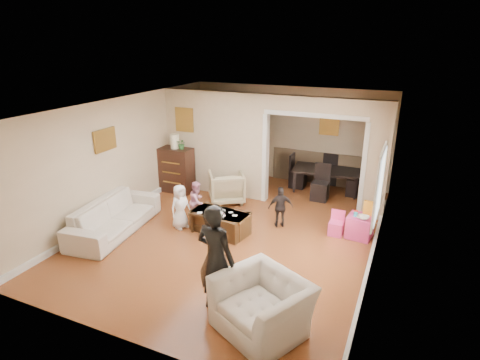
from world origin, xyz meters
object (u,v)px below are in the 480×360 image
at_px(sofa, 114,216).
at_px(adult_person, 216,259).
at_px(play_table, 360,226).
at_px(coffee_cup, 223,212).
at_px(coffee_table, 220,222).
at_px(cyan_cup, 356,214).
at_px(armchair_back, 226,187).
at_px(child_kneel_b, 197,201).
at_px(dining_table, 326,180).
at_px(table_lamp, 175,141).
at_px(dresser, 176,170).
at_px(child_toddler, 281,207).
at_px(armchair_front, 262,306).
at_px(child_kneel_a, 180,207).

distance_m(sofa, adult_person, 3.39).
xyz_separation_m(play_table, adult_person, (-1.60, -3.17, 0.61)).
height_order(sofa, coffee_cup, sofa).
xyz_separation_m(coffee_table, cyan_cup, (2.56, 0.90, 0.28)).
height_order(armchair_back, play_table, armchair_back).
bearing_deg(adult_person, cyan_cup, -106.96).
bearing_deg(child_kneel_b, armchair_back, -14.24).
height_order(sofa, dining_table, sofa).
bearing_deg(cyan_cup, coffee_table, -160.57).
bearing_deg(adult_person, armchair_back, -57.44).
bearing_deg(table_lamp, dresser, 0.00).
bearing_deg(coffee_table, coffee_cup, -26.57).
bearing_deg(table_lamp, cyan_cup, -8.89).
bearing_deg(child_toddler, sofa, -1.41).
height_order(table_lamp, coffee_table, table_lamp).
xyz_separation_m(table_lamp, child_kneel_b, (1.37, -1.33, -0.89)).
bearing_deg(table_lamp, play_table, -8.11).
bearing_deg(play_table, sofa, -158.94).
height_order(armchair_front, play_table, armchair_front).
relative_size(armchair_front, child_kneel_a, 1.23).
relative_size(coffee_cup, play_table, 0.20).
height_order(armchair_front, dresser, dresser).
bearing_deg(table_lamp, coffee_table, -38.13).
xyz_separation_m(play_table, child_toddler, (-1.61, -0.20, 0.22)).
xyz_separation_m(coffee_table, child_kneel_a, (-0.85, -0.15, 0.26)).
xyz_separation_m(armchair_front, coffee_table, (-1.82, 2.35, -0.16)).
height_order(adult_person, child_kneel_a, adult_person).
relative_size(table_lamp, child_kneel_b, 0.40).
xyz_separation_m(armchair_front, child_kneel_b, (-2.52, 2.65, 0.07)).
relative_size(cyan_cup, child_kneel_a, 0.08).
relative_size(table_lamp, dining_table, 0.21).
relative_size(coffee_table, play_table, 2.47).
height_order(table_lamp, coffee_cup, table_lamp).
relative_size(coffee_table, child_toddler, 1.32).
bearing_deg(sofa, child_kneel_b, -55.80).
xyz_separation_m(armchair_back, child_toddler, (1.64, -0.77, 0.07)).
bearing_deg(dresser, child_kneel_a, -55.46).
relative_size(table_lamp, coffee_cup, 3.73).
bearing_deg(dining_table, armchair_front, -92.26).
relative_size(dresser, play_table, 2.44).
bearing_deg(adult_person, child_kneel_a, -38.47).
distance_m(armchair_front, dresser, 5.57).
height_order(coffee_cup, child_toddler, child_toddler).
bearing_deg(child_toddler, coffee_table, 6.58).
height_order(dining_table, child_toddler, child_toddler).
bearing_deg(armchair_back, table_lamp, -37.72).
height_order(cyan_cup, adult_person, adult_person).
height_order(coffee_table, coffee_cup, coffee_cup).
bearing_deg(coffee_table, child_toddler, 35.54).
bearing_deg(armchair_back, child_kneel_a, 47.50).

